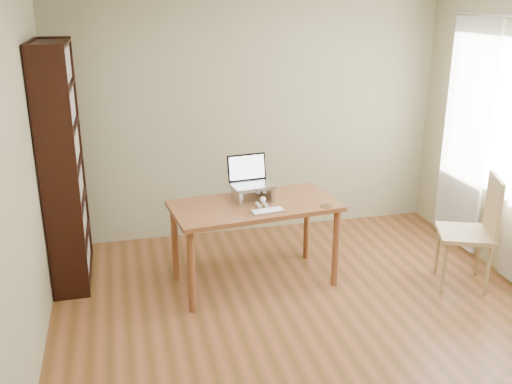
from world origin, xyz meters
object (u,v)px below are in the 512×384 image
object	(u,v)px
keyboard	(268,211)
chair	(474,226)
cat	(255,192)
laptop	(251,177)
bookshelf	(63,166)
desk	(255,214)

from	to	relation	value
keyboard	chair	distance (m)	1.82
cat	chair	size ratio (longest dim) A/B	0.49
cat	chair	xyz separation A→B (m)	(1.82, -0.57, -0.27)
laptop	cat	xyz separation A→B (m)	(0.03, -0.03, -0.13)
bookshelf	keyboard	size ratio (longest dim) A/B	7.16
desk	keyboard	distance (m)	0.25
bookshelf	chair	bearing A→B (deg)	-15.92
bookshelf	cat	xyz separation A→B (m)	(1.60, -0.40, -0.23)
desk	keyboard	bearing A→B (deg)	-82.10
bookshelf	desk	size ratio (longest dim) A/B	1.42
bookshelf	desk	xyz separation A→B (m)	(1.57, -0.51, -0.40)
keyboard	desk	bearing A→B (deg)	96.64
laptop	keyboard	size ratio (longest dim) A/B	1.28
bookshelf	desk	bearing A→B (deg)	-18.17
cat	chair	bearing A→B (deg)	-21.47
bookshelf	keyboard	bearing A→B (deg)	-24.33
bookshelf	laptop	bearing A→B (deg)	-13.36
desk	laptop	xyz separation A→B (m)	(0.00, 0.14, 0.29)
desk	cat	world-z (taller)	cat
bookshelf	chair	world-z (taller)	bookshelf
bookshelf	laptop	distance (m)	1.61
laptop	chair	bearing A→B (deg)	-24.63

